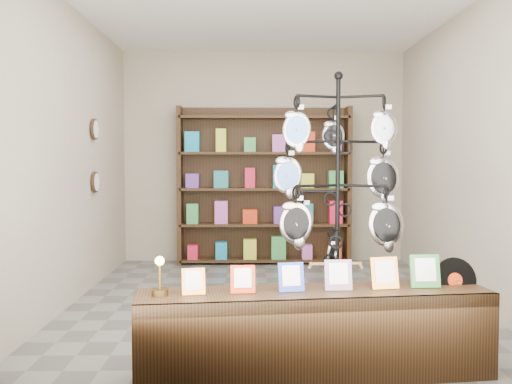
% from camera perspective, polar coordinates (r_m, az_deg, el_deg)
% --- Properties ---
extents(ground, '(5.00, 5.00, 0.00)m').
position_cam_1_polar(ground, '(5.90, 1.47, -11.00)').
color(ground, slate).
rests_on(ground, ground).
extents(room_envelope, '(5.00, 5.00, 5.00)m').
position_cam_1_polar(room_envelope, '(5.74, 1.49, 7.24)').
color(room_envelope, '#AFA28D').
rests_on(room_envelope, ground).
extents(display_tree, '(1.10, 0.91, 2.14)m').
position_cam_1_polar(display_tree, '(4.59, 8.17, 0.62)').
color(display_tree, black).
rests_on(display_tree, ground).
extents(front_shelf, '(2.38, 0.76, 0.83)m').
position_cam_1_polar(front_shelf, '(3.92, 5.87, -13.86)').
color(front_shelf, black).
rests_on(front_shelf, ground).
extents(back_shelving, '(2.42, 0.36, 2.20)m').
position_cam_1_polar(back_shelving, '(8.03, 0.81, 0.16)').
color(back_shelving, black).
rests_on(back_shelving, ground).
extents(wall_clocks, '(0.03, 0.24, 0.84)m').
position_cam_1_polar(wall_clocks, '(6.74, -15.80, 3.51)').
color(wall_clocks, black).
rests_on(wall_clocks, ground).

